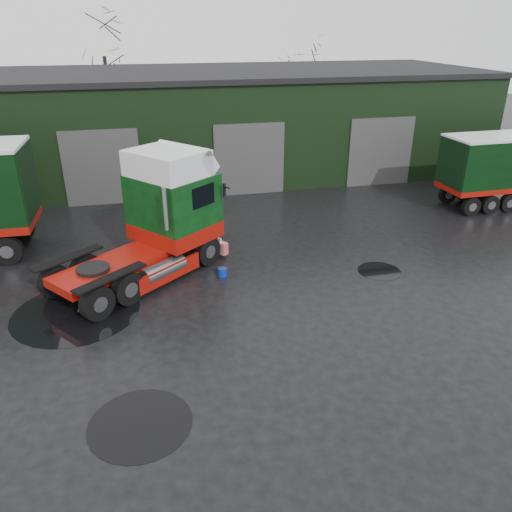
{
  "coord_description": "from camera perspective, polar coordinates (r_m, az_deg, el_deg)",
  "views": [
    {
      "loc": [
        -3.88,
        -13.17,
        8.98
      ],
      "look_at": [
        -0.38,
        1.97,
        1.7
      ],
      "focal_mm": 35.0,
      "sensor_mm": 36.0,
      "label": 1
    }
  ],
  "objects": [
    {
      "name": "puddle_2",
      "position": [
        18.22,
        -19.85,
        -6.08
      ],
      "size": [
        4.28,
        4.28,
        0.01
      ],
      "primitive_type": "cylinder",
      "color": "black",
      "rests_on": "ground"
    },
    {
      "name": "tree_back_b",
      "position": [
        45.64,
        5.05,
        18.43
      ],
      "size": [
        4.4,
        4.4,
        7.5
      ],
      "primitive_type": null,
      "color": "black",
      "rests_on": "ground"
    },
    {
      "name": "tree_back_a",
      "position": [
        43.43,
        -16.63,
        18.54
      ],
      "size": [
        4.4,
        4.4,
        9.5
      ],
      "primitive_type": null,
      "color": "black",
      "rests_on": "ground"
    },
    {
      "name": "warehouse",
      "position": [
        34.18,
        -3.02,
        15.25
      ],
      "size": [
        32.4,
        12.4,
        6.3
      ],
      "color": "black",
      "rests_on": "ground"
    },
    {
      "name": "puddle_1",
      "position": [
        20.49,
        13.91,
        -1.68
      ],
      "size": [
        1.71,
        1.71,
        0.01
      ],
      "primitive_type": "cylinder",
      "color": "black",
      "rests_on": "ground"
    },
    {
      "name": "hero_tractor",
      "position": [
        18.88,
        -14.08,
        3.78
      ],
      "size": [
        7.92,
        7.27,
        4.71
      ],
      "primitive_type": null,
      "rotation": [
        0.0,
        0.0,
        -0.89
      ],
      "color": "black",
      "rests_on": "ground"
    },
    {
      "name": "wash_bucket",
      "position": [
        19.49,
        -3.85,
        -1.84
      ],
      "size": [
        0.39,
        0.39,
        0.34
      ],
      "primitive_type": "cylinder",
      "rotation": [
        0.0,
        0.0,
        0.09
      ],
      "color": "#0724A5",
      "rests_on": "ground"
    },
    {
      "name": "ground",
      "position": [
        16.4,
        2.87,
        -8.13
      ],
      "size": [
        100.0,
        100.0,
        0.0
      ],
      "primitive_type": "plane",
      "color": "black"
    },
    {
      "name": "puddle_0",
      "position": [
        13.29,
        -13.09,
        -18.2
      ],
      "size": [
        2.58,
        2.58,
        0.01
      ],
      "primitive_type": "cylinder",
      "color": "black",
      "rests_on": "ground"
    }
  ]
}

